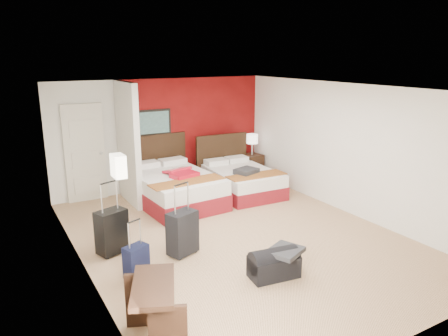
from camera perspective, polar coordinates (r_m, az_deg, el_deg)
ground at (r=7.41m, az=1.71°, el=-9.10°), size 6.50×6.50×0.00m
room_walls at (r=7.69m, az=-12.83°, el=1.33°), size 5.02×6.52×2.50m
red_accent_panel at (r=10.12m, az=-4.25°, el=4.84°), size 3.50×0.04×2.50m
partition_wall at (r=8.92m, az=-12.66°, el=3.15°), size 0.12×1.20×2.50m
entry_door at (r=9.35m, az=-18.07°, el=1.89°), size 0.82×0.06×2.05m
bed_left at (r=8.92m, az=-6.58°, el=-2.81°), size 1.59×2.18×0.63m
bed_right at (r=9.53m, az=2.50°, el=-1.82°), size 1.34×1.85×0.54m
red_suitcase_open at (r=8.76m, az=-5.79°, el=-0.64°), size 0.66×0.82×0.09m
jacket_bundle at (r=9.15m, az=3.00°, el=-0.43°), size 0.55×0.49×0.11m
nightstand at (r=10.65m, az=3.71°, el=0.18°), size 0.49×0.49×0.62m
table_lamp at (r=10.52m, az=3.77°, el=3.15°), size 0.35×0.35×0.51m
suitcase_black at (r=6.90m, az=-14.71°, el=-8.40°), size 0.52×0.42×0.68m
suitcase_charcoal at (r=6.69m, az=-5.55°, el=-8.80°), size 0.52×0.42×0.67m
suitcase_navy at (r=6.16m, az=-11.60°, el=-12.31°), size 0.38×0.30×0.46m
duffel_bag at (r=6.14m, az=6.67°, el=-12.79°), size 0.72×0.45×0.35m
jacket_draped at (r=6.10m, az=8.16°, el=-10.90°), size 0.60×0.56×0.06m
desk at (r=4.83m, az=-9.24°, el=-18.66°), size 0.74×0.96×0.72m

